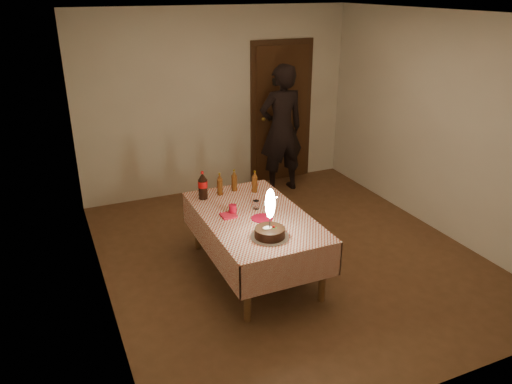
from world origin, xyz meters
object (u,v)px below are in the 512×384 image
dining_table (254,223)px  red_cup (233,209)px  cola_bottle (203,186)px  photographer (281,129)px  amber_bottle_left (220,185)px  birthday_cake (270,226)px  amber_bottle_mid (234,181)px  red_plate (262,218)px  clear_cup (256,205)px  amber_bottle_right (255,182)px

dining_table → red_cup: size_ratio=17.20×
cola_bottle → photographer: 2.15m
dining_table → amber_bottle_left: (-0.13, 0.64, 0.21)m
birthday_cake → photographer: (1.36, 2.50, 0.14)m
amber_bottle_mid → photographer: (1.25, 1.31, 0.13)m
birthday_cake → photographer: photographer is taller
cola_bottle → photographer: photographer is taller
red_plate → photographer: photographer is taller
red_cup → cola_bottle: bearing=107.0°
red_plate → clear_cup: bearing=80.0°
amber_bottle_right → red_plate: bearing=-107.7°
birthday_cake → clear_cup: size_ratio=5.41×
birthday_cake → amber_bottle_mid: (0.11, 1.19, 0.00)m
amber_bottle_right → cola_bottle: bearing=174.6°
clear_cup → amber_bottle_mid: size_ratio=0.35×
red_cup → amber_bottle_mid: (0.24, 0.58, 0.07)m
red_plate → amber_bottle_right: (0.21, 0.67, 0.11)m
birthday_cake → amber_bottle_right: bearing=73.7°
amber_bottle_right → amber_bottle_mid: size_ratio=1.00×
red_plate → photographer: bearing=59.1°
red_plate → clear_cup: (0.04, 0.24, 0.04)m
birthday_cake → red_plate: (0.10, 0.39, -0.11)m
cola_bottle → clear_cup: bearing=-48.6°
dining_table → birthday_cake: birthday_cake is taller
red_plate → amber_bottle_mid: size_ratio=0.86×
dining_table → red_plate: 0.15m
clear_cup → dining_table: bearing=-121.7°
cola_bottle → amber_bottle_left: (0.21, 0.03, -0.03)m
amber_bottle_mid → dining_table: bearing=-94.6°
red_plate → photographer: (1.26, 2.11, 0.25)m
amber_bottle_left → photographer: bearing=43.3°
dining_table → photographer: (1.30, 2.00, 0.34)m
amber_bottle_left → cola_bottle: bearing=-171.1°
dining_table → amber_bottle_mid: bearing=85.4°
dining_table → amber_bottle_left: 0.69m
dining_table → amber_bottle_left: amber_bottle_left is taller
birthday_cake → amber_bottle_mid: birthday_cake is taller
cola_bottle → amber_bottle_right: 0.60m
amber_bottle_right → amber_bottle_mid: (-0.20, 0.13, 0.00)m
amber_bottle_left → amber_bottle_mid: same height
birthday_cake → red_cup: birthday_cake is taller
red_cup → amber_bottle_right: bearing=45.3°
birthday_cake → red_plate: 0.42m
red_cup → photographer: (1.49, 1.89, 0.20)m
clear_cup → amber_bottle_mid: 0.56m
red_cup → amber_bottle_mid: amber_bottle_mid is taller
red_plate → clear_cup: 0.25m
photographer → clear_cup: bearing=-123.2°
birthday_cake → amber_bottle_left: 1.15m
dining_table → amber_bottle_right: amber_bottle_right is taller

